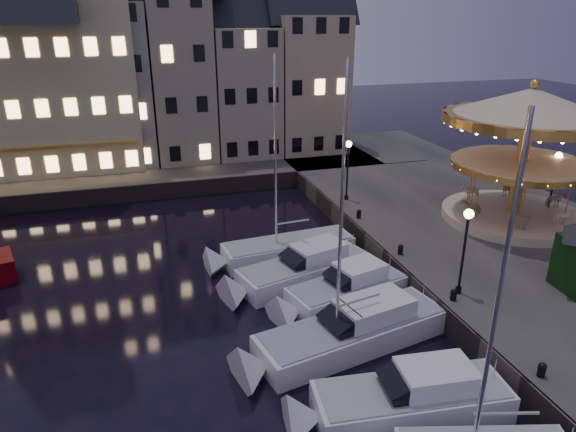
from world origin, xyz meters
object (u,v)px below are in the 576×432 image
object	(u,v)px
streetlamp_d	(555,175)
motorboat_d	(340,293)
streetlamp_c	(348,162)
motorboat_b	(400,401)
motorboat_e	(298,271)
bollard_b	(454,294)
streetlamp_b	(465,240)
bollard_d	(359,213)
motorboat_c	(346,334)
motorboat_f	(279,251)
bollard_c	(401,249)
carousel	(527,130)
bollard_a	(542,369)

from	to	relation	value
streetlamp_d	motorboat_d	bearing A→B (deg)	-164.78
streetlamp_c	motorboat_b	size ratio (longest dim) A/B	0.52
motorboat_e	bollard_b	bearing A→B (deg)	-46.57
bollard_b	streetlamp_b	bearing A→B (deg)	39.81
streetlamp_d	motorboat_e	bearing A→B (deg)	-174.54
streetlamp_c	motorboat_d	world-z (taller)	streetlamp_c
bollard_d	motorboat_b	distance (m)	15.92
bollard_b	motorboat_d	distance (m)	5.33
streetlamp_c	motorboat_d	size ratio (longest dim) A/B	0.58
motorboat_c	motorboat_d	size ratio (longest dim) A/B	1.80
motorboat_b	motorboat_f	distance (m)	13.34
motorboat_b	bollard_c	bearing A→B (deg)	62.22
streetlamp_b	motorboat_f	world-z (taller)	motorboat_f
streetlamp_c	motorboat_c	distance (m)	15.78
bollard_c	bollard_b	bearing A→B (deg)	-90.00
motorboat_f	carousel	bearing A→B (deg)	-4.81
bollard_b	motorboat_f	distance (m)	10.53
carousel	motorboat_f	bearing A→B (deg)	175.19
motorboat_d	motorboat_f	bearing A→B (deg)	105.29
streetlamp_c	motorboat_e	bearing A→B (deg)	-126.87
bollard_a	motorboat_d	size ratio (longest dim) A/B	0.08
streetlamp_d	motorboat_b	world-z (taller)	streetlamp_d
bollard_a	motorboat_f	size ratio (longest dim) A/B	0.05
streetlamp_c	bollard_b	bearing A→B (deg)	-92.45
bollard_b	motorboat_b	world-z (taller)	motorboat_b
motorboat_b	streetlamp_d	bearing A→B (deg)	35.46
streetlamp_d	motorboat_d	distance (m)	17.04
motorboat_e	motorboat_f	size ratio (longest dim) A/B	0.72
streetlamp_b	bollard_d	bearing A→B (deg)	93.43
motorboat_e	motorboat_f	xyz separation A→B (m)	(-0.23, 2.92, -0.11)
motorboat_b	motorboat_d	size ratio (longest dim) A/B	1.12
streetlamp_c	carousel	world-z (taller)	carousel
streetlamp_c	carousel	size ratio (longest dim) A/B	0.42
motorboat_e	carousel	size ratio (longest dim) A/B	0.85
streetlamp_c	motorboat_d	distance (m)	12.37
bollard_b	motorboat_b	distance (m)	6.87
bollard_c	motorboat_e	size ratio (longest dim) A/B	0.07
streetlamp_d	motorboat_e	distance (m)	17.83
streetlamp_c	motorboat_e	world-z (taller)	streetlamp_c
motorboat_f	carousel	size ratio (longest dim) A/B	1.17
bollard_a	motorboat_f	world-z (taller)	motorboat_f
bollard_a	carousel	world-z (taller)	carousel
motorboat_c	motorboat_f	xyz separation A→B (m)	(-0.42, 8.99, -0.15)
streetlamp_d	motorboat_f	world-z (taller)	motorboat_f
bollard_c	motorboat_b	xyz separation A→B (m)	(-5.04, -9.57, -0.96)
bollard_d	motorboat_b	xyz separation A→B (m)	(-5.04, -15.07, -0.96)
streetlamp_c	streetlamp_d	size ratio (longest dim) A/B	1.00
streetlamp_b	motorboat_d	distance (m)	6.44
bollard_c	motorboat_d	xyz separation A→B (m)	(-4.22, -1.89, -0.96)
bollard_a	bollard_c	bearing A→B (deg)	90.00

